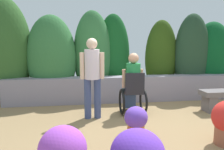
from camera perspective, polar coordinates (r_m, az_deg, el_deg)
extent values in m
plane|color=olive|center=(4.13, 8.95, -13.53)|extent=(11.38, 11.38, 0.00)
cube|color=gray|center=(5.70, 3.92, -3.68)|extent=(6.20, 0.38, 0.67)
ellipsoid|color=#2F5925|center=(6.24, -27.09, 6.06)|extent=(1.47, 1.03, 2.74)
ellipsoid|color=#316B36|center=(5.91, -15.70, 4.29)|extent=(1.28, 0.90, 2.26)
ellipsoid|color=#2F6835|center=(5.97, -5.18, 5.31)|extent=(1.03, 0.72, 2.40)
ellipsoid|color=#12491C|center=(6.19, 0.31, 5.19)|extent=(0.94, 0.66, 2.34)
ellipsoid|color=#2A4411|center=(6.47, 12.86, 4.42)|extent=(0.94, 0.66, 2.19)
ellipsoid|color=#213C25|center=(6.63, 20.33, 4.92)|extent=(1.02, 0.71, 2.35)
ellipsoid|color=#0C4A20|center=(7.04, 24.82, 4.01)|extent=(1.23, 0.86, 2.15)
cube|color=#635D5E|center=(5.35, 24.41, -6.94)|extent=(0.20, 0.33, 0.36)
cube|color=black|center=(4.67, 5.55, -4.38)|extent=(0.40, 0.40, 0.06)
cube|color=black|center=(4.45, 6.12, -2.02)|extent=(0.40, 0.04, 0.40)
cube|color=black|center=(5.07, 4.66, -7.98)|extent=(0.28, 0.12, 0.03)
torus|color=black|center=(4.67, 2.62, -7.11)|extent=(0.05, 0.56, 0.56)
torus|color=black|center=(4.78, 8.34, -6.84)|extent=(0.05, 0.56, 0.56)
cylinder|color=black|center=(4.99, 3.24, -8.83)|extent=(0.03, 0.10, 0.10)
cylinder|color=black|center=(5.05, 6.39, -8.66)|extent=(0.03, 0.10, 0.10)
cube|color=#394F79|center=(4.74, 5.30, -2.82)|extent=(0.30, 0.40, 0.16)
cube|color=#394F79|center=(5.01, 4.73, -6.23)|extent=(0.26, 0.14, 0.43)
cylinder|color=#248240|center=(4.58, 5.67, -0.05)|extent=(0.30, 0.30, 0.50)
cylinder|color=tan|center=(4.61, 3.19, -0.96)|extent=(0.08, 0.08, 0.40)
cylinder|color=tan|center=(4.70, 7.75, -0.85)|extent=(0.08, 0.08, 0.40)
sphere|color=tan|center=(4.54, 5.74, 4.45)|extent=(0.22, 0.22, 0.22)
cylinder|color=#3B4974|center=(4.43, -6.47, -6.29)|extent=(0.14, 0.14, 0.82)
cylinder|color=#3B4974|center=(4.44, -3.88, -6.23)|extent=(0.14, 0.14, 0.82)
cylinder|color=silver|center=(4.31, -5.30, 2.86)|extent=(0.30, 0.30, 0.59)
cylinder|color=beige|center=(4.31, -7.96, 2.41)|extent=(0.09, 0.09, 0.53)
cylinder|color=beige|center=(4.32, -2.65, 2.51)|extent=(0.09, 0.09, 0.53)
sphere|color=beige|center=(4.29, -5.38, 8.27)|extent=(0.22, 0.22, 0.22)
ellipsoid|color=#A546C8|center=(2.57, -12.96, -18.70)|extent=(0.54, 0.54, 0.53)
cylinder|color=#BB5E2A|center=(3.66, 6.34, -14.37)|extent=(0.28, 0.28, 0.24)
ellipsoid|color=#296826|center=(3.60, 6.39, -11.92)|extent=(0.31, 0.31, 0.13)
ellipsoid|color=#683FB7|center=(3.58, 6.40, -11.12)|extent=(0.38, 0.38, 0.36)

